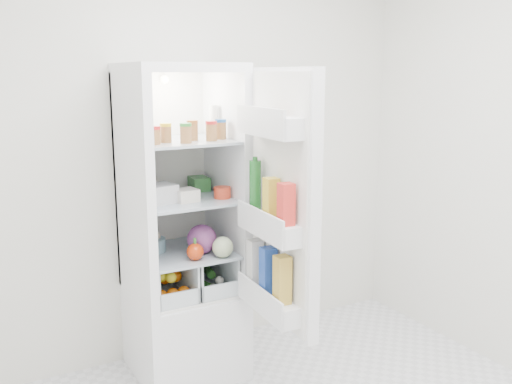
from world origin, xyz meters
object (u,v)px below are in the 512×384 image
mushroom_bowl (152,245)px  fridge_door (279,207)px  red_cabbage (202,239)px  refrigerator (181,261)px

mushroom_bowl → fridge_door: size_ratio=0.12×
red_cabbage → mushroom_bowl: (-0.24, 0.17, -0.05)m
mushroom_bowl → fridge_door: bearing=-55.8°
red_cabbage → fridge_door: fridge_door is taller
mushroom_bowl → red_cabbage: bearing=-36.2°
red_cabbage → fridge_door: bearing=-66.5°
refrigerator → mushroom_bowl: bearing=172.0°
red_cabbage → fridge_door: 0.59m
red_cabbage → refrigerator: bearing=115.6°
fridge_door → refrigerator: bearing=27.3°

